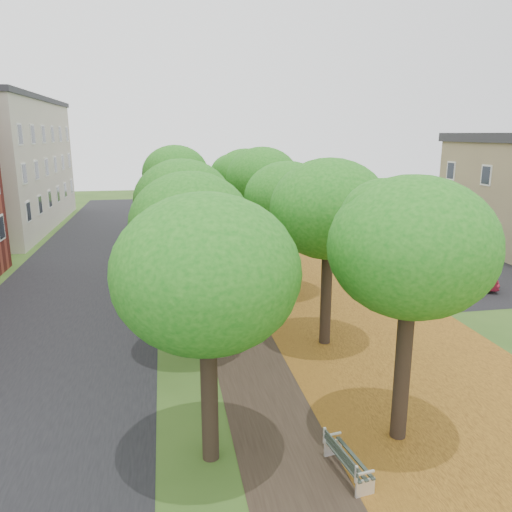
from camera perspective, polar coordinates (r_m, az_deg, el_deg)
name	(u,v)px	position (r m, az deg, el deg)	size (l,w,h in m)	color
ground	(300,447)	(13.27, 5.00, -20.93)	(120.00, 120.00, 0.00)	#2D4C19
street_asphalt	(79,286)	(26.95, -19.60, -3.27)	(8.00, 70.00, 0.01)	black
footpath	(225,279)	(26.75, -3.54, -2.60)	(3.20, 70.00, 0.01)	black
leaf_verge	(315,274)	(27.76, 6.77, -2.05)	(7.50, 70.00, 0.01)	#A0681D
parking_lot	(446,262)	(32.12, 20.88, -0.70)	(9.00, 16.00, 0.01)	black
tree_row_west	(181,192)	(25.65, -8.61, 7.27)	(4.18, 34.18, 6.50)	black
tree_row_east	(273,190)	(26.25, 2.00, 7.56)	(4.18, 34.18, 6.50)	black
bench	(346,459)	(12.33, 10.27, -21.90)	(0.70, 1.67, 0.76)	#263028
car_silver	(445,268)	(27.80, 20.78, -1.28)	(1.75, 4.35, 1.48)	#B6B6BB
car_red	(453,275)	(26.81, 21.55, -2.02)	(1.44, 4.13, 1.36)	maroon
car_grey	(427,262)	(28.90, 18.95, -0.70)	(1.90, 4.67, 1.36)	#35353A
car_white	(384,241)	(33.68, 14.41, 1.65)	(2.34, 5.08, 1.41)	silver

